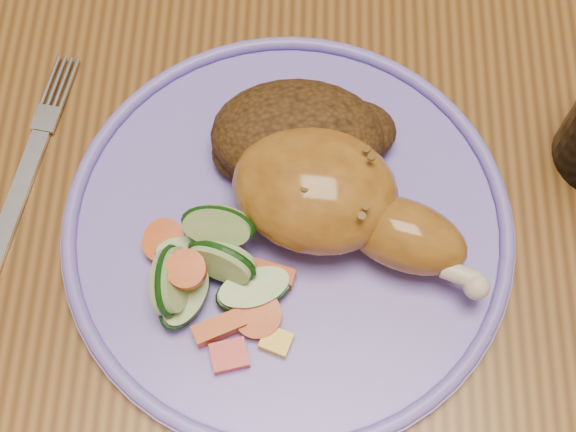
{
  "coord_description": "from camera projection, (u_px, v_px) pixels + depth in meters",
  "views": [
    {
      "loc": [
        -0.08,
        -0.35,
        1.27
      ],
      "look_at": [
        -0.09,
        -0.14,
        0.78
      ],
      "focal_mm": 50.0,
      "sensor_mm": 36.0,
      "label": 1
    }
  ],
  "objects": [
    {
      "name": "dining_table",
      "position": [
        398.0,
        124.0,
        0.69
      ],
      "size": [
        0.9,
        1.4,
        0.75
      ],
      "color": "brown",
      "rests_on": "ground"
    },
    {
      "name": "vegetable_pile",
      "position": [
        213.0,
        274.0,
        0.52
      ],
      "size": [
        0.11,
        0.11,
        0.05
      ],
      "color": "#A50A05",
      "rests_on": "plate"
    },
    {
      "name": "chicken_leg",
      "position": [
        336.0,
        200.0,
        0.52
      ],
      "size": [
        0.18,
        0.13,
        0.06
      ],
      "color": "#A36722",
      "rests_on": "plate"
    },
    {
      "name": "plate_rim",
      "position": [
        288.0,
        222.0,
        0.54
      ],
      "size": [
        0.31,
        0.31,
        0.01
      ],
      "primitive_type": "torus",
      "color": "#7966D7",
      "rests_on": "plate"
    },
    {
      "name": "fork",
      "position": [
        27.0,
        171.0,
        0.57
      ],
      "size": [
        0.04,
        0.16,
        0.0
      ],
      "color": "silver",
      "rests_on": "dining_table"
    },
    {
      "name": "ground",
      "position": [
        346.0,
        333.0,
        1.3
      ],
      "size": [
        4.0,
        4.0,
        0.0
      ],
      "primitive_type": "plane",
      "color": "#51331B",
      "rests_on": "ground"
    },
    {
      "name": "plate",
      "position": [
        288.0,
        228.0,
        0.55
      ],
      "size": [
        0.31,
        0.31,
        0.01
      ],
      "primitive_type": "cylinder",
      "color": "#7966D7",
      "rests_on": "dining_table"
    },
    {
      "name": "rice_pilaf",
      "position": [
        301.0,
        137.0,
        0.55
      ],
      "size": [
        0.13,
        0.09,
        0.05
      ],
      "color": "#442911",
      "rests_on": "plate"
    }
  ]
}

